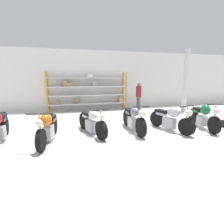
{
  "coord_description": "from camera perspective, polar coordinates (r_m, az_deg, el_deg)",
  "views": [
    {
      "loc": [
        -1.63,
        -5.77,
        1.96
      ],
      "look_at": [
        0.0,
        0.4,
        0.7
      ],
      "focal_mm": 28.0,
      "sensor_mm": 36.0,
      "label": 1
    }
  ],
  "objects": [
    {
      "name": "motorcycle_grey",
      "position": [
        6.52,
        7.04,
        -2.29
      ],
      "size": [
        0.57,
        2.09,
        1.03
      ],
      "rotation": [
        0.0,
        0.0,
        -1.59
      ],
      "color": "black",
      "rests_on": "ground_plane"
    },
    {
      "name": "shelving_rack",
      "position": [
        10.7,
        -8.06,
        6.95
      ],
      "size": [
        4.73,
        0.63,
        2.31
      ],
      "color": "orange",
      "rests_on": "ground_plane"
    },
    {
      "name": "support_pillar",
      "position": [
        11.26,
        22.91,
        9.48
      ],
      "size": [
        0.28,
        0.28,
        3.6
      ],
      "color": "silver",
      "rests_on": "ground_plane"
    },
    {
      "name": "motorcycle_orange",
      "position": [
        5.76,
        -20.21,
        -4.74
      ],
      "size": [
        0.69,
        2.11,
        1.03
      ],
      "rotation": [
        0.0,
        0.0,
        -1.73
      ],
      "color": "black",
      "rests_on": "ground_plane"
    },
    {
      "name": "motorcycle_white",
      "position": [
        6.21,
        -6.63,
        -3.36
      ],
      "size": [
        0.88,
        2.0,
        0.98
      ],
      "rotation": [
        0.0,
        0.0,
        -1.28
      ],
      "color": "black",
      "rests_on": "ground_plane"
    },
    {
      "name": "motorcycle_green",
      "position": [
        7.72,
        27.68,
        -1.18
      ],
      "size": [
        0.76,
        2.13,
        1.06
      ],
      "rotation": [
        0.0,
        0.0,
        -1.81
      ],
      "color": "black",
      "rests_on": "ground_plane"
    },
    {
      "name": "ground_plane",
      "position": [
        6.3,
        0.94,
        -6.94
      ],
      "size": [
        30.0,
        30.0,
        0.0
      ],
      "primitive_type": "plane",
      "color": "silver"
    },
    {
      "name": "person_browsing",
      "position": [
        10.65,
        8.69,
        5.85
      ],
      "size": [
        0.38,
        0.38,
        1.69
      ],
      "rotation": [
        0.0,
        0.0,
        3.35
      ],
      "color": "#595960",
      "rests_on": "ground_plane"
    },
    {
      "name": "motorcycle_silver",
      "position": [
        6.87,
        18.68,
        -2.01
      ],
      "size": [
        0.89,
        1.96,
        1.03
      ],
      "rotation": [
        0.0,
        0.0,
        -1.28
      ],
      "color": "black",
      "rests_on": "ground_plane"
    },
    {
      "name": "back_wall",
      "position": [
        11.08,
        -6.46,
        10.26
      ],
      "size": [
        30.0,
        0.08,
        3.6
      ],
      "color": "white",
      "rests_on": "ground_plane"
    }
  ]
}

